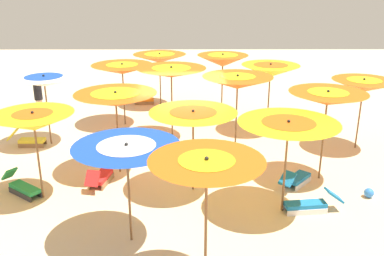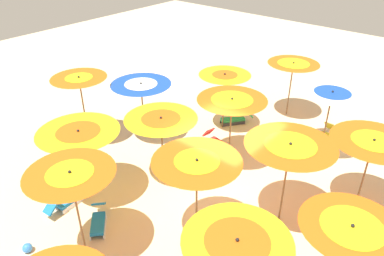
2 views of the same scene
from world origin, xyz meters
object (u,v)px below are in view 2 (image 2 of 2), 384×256
object	(u,v)px
beach_umbrella_10	(197,167)
beach_umbrella_13	(350,235)
beach_umbrella_8	(372,146)
lounger_4	(324,136)
beach_ball	(27,248)
beach_umbrella_5	(232,104)
beach_umbrella_11	(71,179)
lounger_1	(235,119)
lounger_3	(217,142)
lounger_5	(69,200)
beach_umbrella_3	(79,82)
beach_umbrella_4	(332,97)
beach_umbrella_14	(237,249)
beach_umbrella_7	(79,138)
beach_umbrella_9	(290,150)
beach_umbrella_6	(161,124)
beach_umbrella_2	(141,88)
beach_umbrella_0	(293,68)
beach_umbrella_1	(225,80)
lounger_2	(98,221)

from	to	relation	value
beach_umbrella_10	beach_umbrella_13	world-z (taller)	beach_umbrella_13
beach_umbrella_8	beach_umbrella_10	distance (m)	4.72
lounger_4	beach_ball	bearing A→B (deg)	-19.68
beach_umbrella_5	beach_umbrella_11	bearing A→B (deg)	-4.63
lounger_1	lounger_3	bearing A→B (deg)	51.33
lounger_4	lounger_5	world-z (taller)	lounger_4
beach_umbrella_3	beach_umbrella_4	distance (m)	8.46
beach_umbrella_11	beach_umbrella_14	size ratio (longest dim) A/B	1.02
lounger_4	beach_umbrella_7	bearing A→B (deg)	-28.91
beach_umbrella_7	beach_umbrella_9	xyz separation A→B (m)	(-2.77, 4.83, 0.26)
beach_umbrella_4	lounger_5	world-z (taller)	beach_umbrella_4
lounger_3	lounger_5	size ratio (longest dim) A/B	0.82
beach_umbrella_6	lounger_3	distance (m)	3.02
beach_umbrella_7	lounger_1	world-z (taller)	beach_umbrella_7
lounger_1	beach_umbrella_9	bearing A→B (deg)	84.35
beach_umbrella_2	beach_umbrella_7	world-z (taller)	beach_umbrella_7
beach_umbrella_13	beach_ball	xyz separation A→B (m)	(3.24, -6.36, -2.13)
beach_umbrella_0	beach_umbrella_5	world-z (taller)	beach_umbrella_5
beach_umbrella_11	beach_umbrella_14	bearing A→B (deg)	101.49
beach_umbrella_11	lounger_4	world-z (taller)	beach_umbrella_11
beach_umbrella_1	beach_umbrella_2	distance (m)	3.06
beach_umbrella_13	lounger_5	bearing A→B (deg)	-77.33
beach_umbrella_10	beach_ball	xyz separation A→B (m)	(3.06, -2.91, -2.13)
beach_umbrella_0	beach_umbrella_9	world-z (taller)	beach_umbrella_9
beach_umbrella_13	lounger_1	xyz separation A→B (m)	(-5.49, -6.12, -2.06)
beach_umbrella_5	beach_umbrella_6	xyz separation A→B (m)	(2.06, -1.08, -0.19)
beach_umbrella_1	beach_umbrella_2	size ratio (longest dim) A/B	1.03
beach_umbrella_3	beach_umbrella_5	world-z (taller)	beach_umbrella_3
beach_umbrella_6	beach_umbrella_10	size ratio (longest dim) A/B	0.87
beach_umbrella_10	beach_umbrella_2	bearing A→B (deg)	-119.36
lounger_4	beach_umbrella_5	bearing A→B (deg)	-30.88
beach_umbrella_6	lounger_4	distance (m)	6.37
lounger_4	lounger_5	distance (m)	9.07
beach_umbrella_11	beach_umbrella_2	bearing A→B (deg)	-148.85
beach_umbrella_11	lounger_1	distance (m)	8.11
beach_umbrella_13	lounger_3	size ratio (longest dim) A/B	2.18
beach_umbrella_4	beach_ball	size ratio (longest dim) A/B	9.39
beach_umbrella_5	lounger_2	distance (m)	5.23
beach_umbrella_14	lounger_2	size ratio (longest dim) A/B	2.23
beach_umbrella_2	beach_umbrella_13	size ratio (longest dim) A/B	0.87
beach_umbrella_8	beach_umbrella_11	xyz separation A→B (m)	(5.96, -4.58, 0.19)
beach_umbrella_0	beach_umbrella_9	bearing A→B (deg)	25.92
lounger_3	beach_umbrella_8	bearing A→B (deg)	11.98
beach_umbrella_0	lounger_2	xyz separation A→B (m)	(9.12, -0.78, -1.85)
beach_umbrella_4	lounger_3	size ratio (longest dim) A/B	2.01
beach_umbrella_0	lounger_4	world-z (taller)	beach_umbrella_0
beach_umbrella_14	lounger_5	bearing A→B (deg)	-89.46
beach_ball	beach_umbrella_9	bearing A→B (deg)	140.28
beach_umbrella_2	beach_umbrella_6	distance (m)	2.61
beach_umbrella_14	beach_umbrella_13	bearing A→B (deg)	136.87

